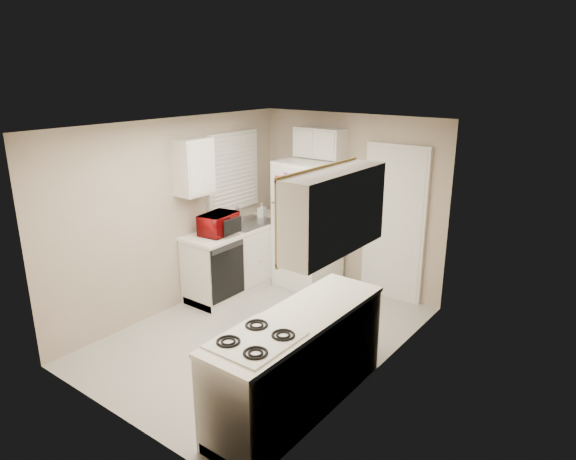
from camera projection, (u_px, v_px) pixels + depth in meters
The scene contains 19 objects.
floor at pixel (262, 334), 5.96m from camera, with size 3.80×3.80×0.00m, color beige.
ceiling at pixel (259, 125), 5.24m from camera, with size 3.80×3.80×0.00m, color white.
wall_left at pixel (175, 215), 6.41m from camera, with size 3.80×3.80×0.00m, color #B2A28C.
wall_right at pixel (375, 265), 4.80m from camera, with size 3.80×3.80×0.00m, color #B2A28C.
wall_back at pixel (349, 202), 7.05m from camera, with size 2.80×2.80×0.00m, color #B2A28C.
wall_front at pixel (110, 295), 4.16m from camera, with size 2.80×2.80×0.00m, color #B2A28C.
left_counter at pixel (242, 257), 7.15m from camera, with size 0.60×1.80×0.90m, color silver.
dishwasher at pixel (228, 272), 6.51m from camera, with size 0.03×0.58×0.72m, color black.
sink at pixel (249, 226), 7.14m from camera, with size 0.54×0.74×0.16m, color gray.
microwave at pixel (218, 223), 6.62m from camera, with size 0.27×0.49×0.33m, color maroon.
soap_bottle at pixel (262, 211), 7.37m from camera, with size 0.10×0.10×0.22m, color white.
window_blinds at pixel (233, 172), 7.07m from camera, with size 0.10×0.98×1.08m, color silver.
upper_cabinet_left at pixel (193, 167), 6.31m from camera, with size 0.30×0.45×0.70m, color silver.
refrigerator at pixel (308, 225), 7.07m from camera, with size 0.74×0.71×1.79m, color white.
cabinet_over_fridge at pixel (320, 143), 6.93m from camera, with size 0.70×0.30×0.40m, color silver.
interior_door at pixel (394, 224), 6.67m from camera, with size 0.86×0.06×2.08m, color white.
right_counter at pixel (298, 361), 4.59m from camera, with size 0.60×2.00×0.90m, color silver.
stove at pixel (257, 393), 4.20m from camera, with size 0.55×0.68×0.83m, color white.
upper_cabinet_right at pixel (335, 212), 4.32m from camera, with size 0.30×1.20×0.70m, color silver.
Camera 1 is at (3.45, -4.06, 2.95)m, focal length 32.00 mm.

